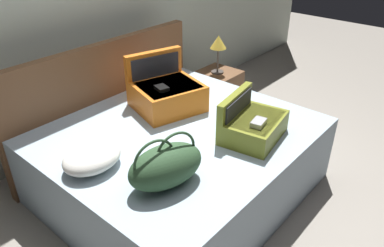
{
  "coord_description": "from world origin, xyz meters",
  "views": [
    {
      "loc": [
        -1.72,
        -1.21,
        1.95
      ],
      "look_at": [
        0.0,
        0.28,
        0.65
      ],
      "focal_mm": 34.85,
      "sensor_mm": 36.0,
      "label": 1
    }
  ],
  "objects": [
    {
      "name": "table_lamp",
      "position": [
        1.21,
        0.97,
        0.78
      ],
      "size": [
        0.16,
        0.16,
        0.39
      ],
      "color": "#3F3833",
      "rests_on": "nightstand"
    },
    {
      "name": "duffel_bag",
      "position": [
        -0.51,
        0.04,
        0.68
      ],
      "size": [
        0.52,
        0.37,
        0.33
      ],
      "rotation": [
        0.0,
        0.0,
        -0.24
      ],
      "color": "#2D4C2D",
      "rests_on": "bed"
    },
    {
      "name": "nightstand",
      "position": [
        1.21,
        0.97,
        0.24
      ],
      "size": [
        0.44,
        0.4,
        0.47
      ],
      "primitive_type": "cube",
      "color": "brown",
      "rests_on": "ground"
    },
    {
      "name": "headboard",
      "position": [
        0.0,
        1.26,
        0.51
      ],
      "size": [
        1.9,
        0.08,
        1.02
      ],
      "primitive_type": "cube",
      "color": "brown",
      "rests_on": "ground"
    },
    {
      "name": "pillow_near_headboard",
      "position": [
        -0.69,
        0.51,
        0.62
      ],
      "size": [
        0.41,
        0.34,
        0.15
      ],
      "primitive_type": "ellipsoid",
      "rotation": [
        0.0,
        0.0,
        0.07
      ],
      "color": "white",
      "rests_on": "bed"
    },
    {
      "name": "hard_case_medium",
      "position": [
        0.27,
        -0.05,
        0.65
      ],
      "size": [
        0.52,
        0.43,
        0.3
      ],
      "rotation": [
        0.0,
        0.0,
        0.17
      ],
      "color": "olive",
      "rests_on": "bed"
    },
    {
      "name": "bed",
      "position": [
        0.0,
        0.4,
        0.27
      ],
      "size": [
        1.86,
        1.64,
        0.55
      ],
      "primitive_type": "cube",
      "color": "#99ADBC",
      "rests_on": "ground"
    },
    {
      "name": "hard_case_large",
      "position": [
        0.2,
        0.72,
        0.68
      ],
      "size": [
        0.61,
        0.6,
        0.42
      ],
      "rotation": [
        0.0,
        0.0,
        -0.29
      ],
      "color": "#D16619",
      "rests_on": "bed"
    },
    {
      "name": "back_wall",
      "position": [
        0.0,
        1.65,
        1.3
      ],
      "size": [
        8.0,
        0.1,
        2.6
      ],
      "primitive_type": "cube",
      "color": "#B7C1B2",
      "rests_on": "ground"
    },
    {
      "name": "ground_plane",
      "position": [
        0.0,
        0.0,
        0.0
      ],
      "size": [
        12.0,
        12.0,
        0.0
      ],
      "primitive_type": "plane",
      "color": "gray"
    }
  ]
}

